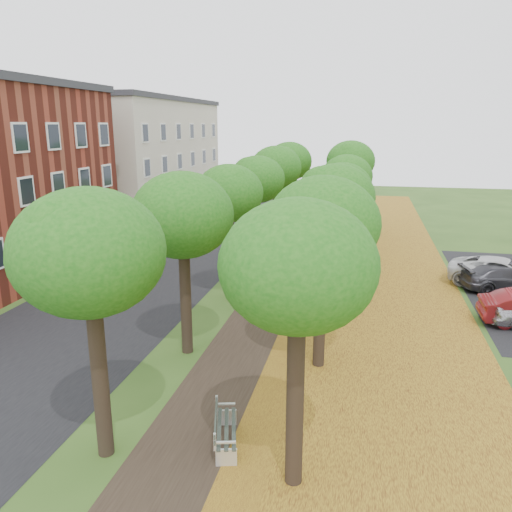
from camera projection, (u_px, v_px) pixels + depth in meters
The scene contains 10 objects.
ground at pixel (188, 465), 12.24m from camera, with size 120.00×120.00×0.00m, color #2D4C19.
street_asphalt at pixel (154, 273), 27.96m from camera, with size 8.00×70.00×0.01m, color black.
footpath at pixel (286, 282), 26.40m from camera, with size 3.20×70.00×0.01m, color black.
leaf_verge at pixel (383, 289), 25.36m from camera, with size 7.50×70.00×0.01m, color #B58E21.
tree_row_west at pixel (245, 188), 25.60m from camera, with size 3.48×33.48×6.45m.
tree_row_east at pixel (339, 191), 24.60m from camera, with size 3.48×33.48×6.45m.
building_cream at pixel (134, 157), 45.60m from camera, with size 10.30×20.30×10.40m.
bench at pixel (224, 429), 12.93m from camera, with size 1.02×1.96×0.89m.
car_grey at pixel (506, 278), 24.96m from camera, with size 1.80×4.44×1.29m, color #343339.
car_white at pixel (503, 273), 25.50m from camera, with size 2.44×5.28×1.47m, color silver.
Camera 1 is at (3.89, -9.91, 8.10)m, focal length 35.00 mm.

